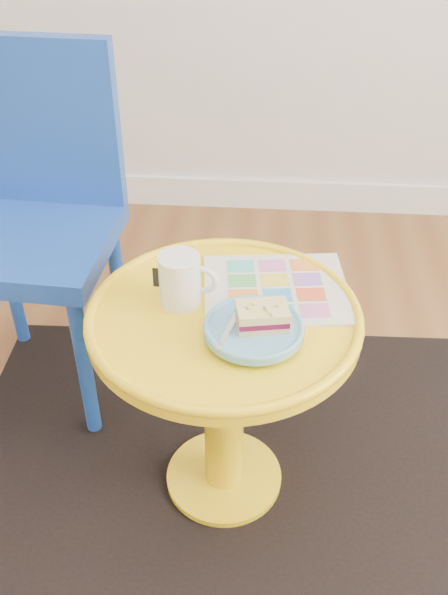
# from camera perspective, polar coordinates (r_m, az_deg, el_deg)

# --- Properties ---
(rug) EXTENTS (1.33, 1.13, 0.01)m
(rug) POSITION_cam_1_polar(r_m,az_deg,el_deg) (1.65, -0.00, -15.36)
(rug) COLOR black
(rug) RESTS_ON ground
(side_table) EXTENTS (0.54, 0.54, 0.51)m
(side_table) POSITION_cam_1_polar(r_m,az_deg,el_deg) (1.38, -0.00, -6.10)
(side_table) COLOR yellow
(side_table) RESTS_ON ground
(chair) EXTENTS (0.42, 0.42, 0.89)m
(chair) POSITION_cam_1_polar(r_m,az_deg,el_deg) (1.69, -15.96, 7.42)
(chair) COLOR #1A46AC
(chair) RESTS_ON ground
(newspaper) EXTENTS (0.32, 0.28, 0.01)m
(newspaper) POSITION_cam_1_polar(r_m,az_deg,el_deg) (1.35, 4.51, 0.76)
(newspaper) COLOR silver
(newspaper) RESTS_ON side_table
(mug) EXTENTS (0.12, 0.08, 0.11)m
(mug) POSITION_cam_1_polar(r_m,az_deg,el_deg) (1.29, -3.71, 1.63)
(mug) COLOR white
(mug) RESTS_ON side_table
(plate) EXTENTS (0.18, 0.18, 0.02)m
(plate) POSITION_cam_1_polar(r_m,az_deg,el_deg) (1.22, 2.58, -2.79)
(plate) COLOR #60A7CC
(plate) RESTS_ON newspaper
(cake_slice) EXTENTS (0.10, 0.08, 0.04)m
(cake_slice) POSITION_cam_1_polar(r_m,az_deg,el_deg) (1.21, 3.34, -1.63)
(cake_slice) COLOR #D3BC8C
(cake_slice) RESTS_ON plate
(fork) EXTENTS (0.05, 0.14, 0.00)m
(fork) POSITION_cam_1_polar(r_m,az_deg,el_deg) (1.22, 0.74, -2.20)
(fork) COLOR silver
(fork) RESTS_ON plate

